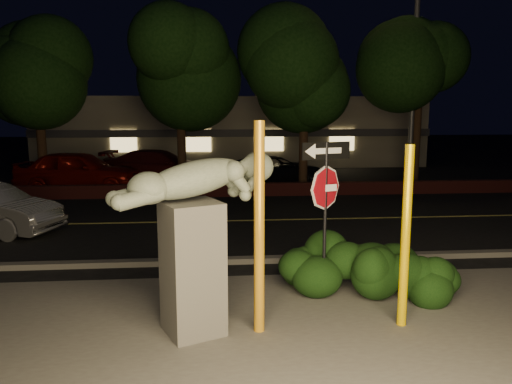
# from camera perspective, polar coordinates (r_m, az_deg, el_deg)

# --- Properties ---
(ground) EXTENTS (90.00, 90.00, 0.00)m
(ground) POSITION_cam_1_polar(r_m,az_deg,el_deg) (17.86, -0.92, -1.18)
(ground) COLOR black
(ground) RESTS_ON ground
(patio) EXTENTS (14.00, 6.00, 0.02)m
(patio) POSITION_cam_1_polar(r_m,az_deg,el_deg) (7.40, 5.57, -16.96)
(patio) COLOR #4C4944
(patio) RESTS_ON ground
(road) EXTENTS (80.00, 8.00, 0.01)m
(road) POSITION_cam_1_polar(r_m,az_deg,el_deg) (14.93, -0.08, -3.28)
(road) COLOR black
(road) RESTS_ON ground
(lane_marking) EXTENTS (80.00, 0.12, 0.00)m
(lane_marking) POSITION_cam_1_polar(r_m,az_deg,el_deg) (14.93, -0.08, -3.24)
(lane_marking) COLOR #C9BD50
(lane_marking) RESTS_ON road
(curb) EXTENTS (80.00, 0.25, 0.12)m
(curb) POSITION_cam_1_polar(r_m,az_deg,el_deg) (10.98, 1.80, -7.71)
(curb) COLOR #4C4944
(curb) RESTS_ON ground
(brick_wall) EXTENTS (40.00, 0.35, 0.50)m
(brick_wall) POSITION_cam_1_polar(r_m,az_deg,el_deg) (19.10, -1.20, 0.27)
(brick_wall) COLOR #461616
(brick_wall) RESTS_ON ground
(parking_lot) EXTENTS (40.00, 12.00, 0.01)m
(parking_lot) POSITION_cam_1_polar(r_m,az_deg,el_deg) (24.76, -2.10, 1.81)
(parking_lot) COLOR black
(parking_lot) RESTS_ON ground
(building) EXTENTS (22.00, 10.20, 4.00)m
(building) POSITION_cam_1_polar(r_m,az_deg,el_deg) (32.55, -2.86, 7.16)
(building) COLOR #6A6555
(building) RESTS_ON ground
(tree_far_a) EXTENTS (4.60, 4.60, 7.43)m
(tree_far_a) POSITION_cam_1_polar(r_m,az_deg,el_deg) (21.68, -23.90, 14.08)
(tree_far_a) COLOR black
(tree_far_a) RESTS_ON ground
(tree_far_b) EXTENTS (5.20, 5.20, 8.41)m
(tree_far_b) POSITION_cam_1_polar(r_m,az_deg,el_deg) (20.93, -8.79, 16.91)
(tree_far_b) COLOR black
(tree_far_b) RESTS_ON ground
(tree_far_c) EXTENTS (4.80, 4.80, 7.84)m
(tree_far_c) POSITION_cam_1_polar(r_m,az_deg,el_deg) (20.79, 5.61, 15.94)
(tree_far_c) COLOR black
(tree_far_c) RESTS_ON ground
(tree_far_d) EXTENTS (4.40, 4.40, 7.42)m
(tree_far_d) POSITION_cam_1_polar(r_m,az_deg,el_deg) (22.68, 18.28, 14.36)
(tree_far_d) COLOR black
(tree_far_d) RESTS_ON ground
(yellow_pole_left) EXTENTS (0.16, 0.16, 3.15)m
(yellow_pole_left) POSITION_cam_1_polar(r_m,az_deg,el_deg) (7.24, 0.37, -4.33)
(yellow_pole_left) COLOR orange
(yellow_pole_left) RESTS_ON ground
(yellow_pole_right) EXTENTS (0.14, 0.14, 2.80)m
(yellow_pole_right) POSITION_cam_1_polar(r_m,az_deg,el_deg) (7.82, 16.72, -5.02)
(yellow_pole_right) COLOR #F9C600
(yellow_pole_right) RESTS_ON ground
(signpost) EXTENTS (0.89, 0.32, 2.75)m
(signpost) POSITION_cam_1_polar(r_m,az_deg,el_deg) (8.64, 7.96, 0.42)
(signpost) COLOR black
(signpost) RESTS_ON ground
(sculpture) EXTENTS (2.43, 1.53, 2.67)m
(sculpture) POSITION_cam_1_polar(r_m,az_deg,el_deg) (7.27, -7.04, -3.78)
(sculpture) COLOR #4C4944
(sculpture) RESTS_ON ground
(hedge_center) EXTENTS (2.41, 1.70, 1.14)m
(hedge_center) POSITION_cam_1_polar(r_m,az_deg,el_deg) (9.29, 8.69, -7.74)
(hedge_center) COLOR black
(hedge_center) RESTS_ON ground
(hedge_right) EXTENTS (1.92, 1.08, 1.24)m
(hedge_right) POSITION_cam_1_polar(r_m,az_deg,el_deg) (9.27, 16.19, -7.74)
(hedge_right) COLOR black
(hedge_right) RESTS_ON ground
(hedge_far_right) EXTENTS (1.34, 0.90, 0.89)m
(hedge_far_right) POSITION_cam_1_polar(r_m,az_deg,el_deg) (9.11, 19.12, -9.35)
(hedge_far_right) COLOR black
(hedge_far_right) RESTS_ON ground
(streetlight) EXTENTS (1.52, 0.74, 10.54)m
(streetlight) POSITION_cam_1_polar(r_m,az_deg,el_deg) (22.34, 17.18, 16.69)
(streetlight) COLOR #4C4D51
(streetlight) RESTS_ON ground
(parked_car_red) EXTENTS (5.09, 2.53, 1.67)m
(parked_car_red) POSITION_cam_1_polar(r_m,az_deg,el_deg) (21.37, -19.59, 2.29)
(parked_car_red) COLOR maroon
(parked_car_red) RESTS_ON ground
(parked_car_darkred) EXTENTS (5.33, 2.79, 1.47)m
(parked_car_darkred) POSITION_cam_1_polar(r_m,az_deg,el_deg) (23.10, -10.90, 2.92)
(parked_car_darkred) COLOR #461011
(parked_car_darkred) RESTS_ON ground
(parked_car_dark) EXTENTS (5.22, 3.49, 1.33)m
(parked_car_dark) POSITION_cam_1_polar(r_m,az_deg,el_deg) (21.51, 2.19, 2.42)
(parked_car_dark) COLOR black
(parked_car_dark) RESTS_ON ground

